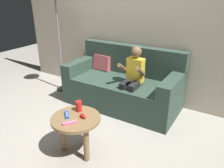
# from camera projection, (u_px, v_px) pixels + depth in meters

# --- Properties ---
(ground_plane) EXTENTS (9.05, 9.05, 0.00)m
(ground_plane) POSITION_uv_depth(u_px,v_px,m) (75.00, 142.00, 2.68)
(ground_plane) COLOR #9E998E
(wall_back) EXTENTS (4.52, 0.05, 2.50)m
(wall_back) POSITION_uv_depth(u_px,v_px,m) (135.00, 21.00, 3.40)
(wall_back) COLOR #B2A38E
(wall_back) RESTS_ON ground
(couch) EXTENTS (1.72, 0.80, 0.90)m
(couch) POSITION_uv_depth(u_px,v_px,m) (123.00, 86.00, 3.45)
(couch) COLOR #2D4238
(couch) RESTS_ON ground
(person_seated_on_couch) EXTENTS (0.32, 0.40, 0.99)m
(person_seated_on_couch) POSITION_uv_depth(u_px,v_px,m) (132.00, 77.00, 3.09)
(person_seated_on_couch) COLOR black
(person_seated_on_couch) RESTS_ON ground
(coffee_table) EXTENTS (0.52, 0.52, 0.46)m
(coffee_table) POSITION_uv_depth(u_px,v_px,m) (77.00, 124.00, 2.37)
(coffee_table) COLOR brown
(coffee_table) RESTS_ON ground
(game_remote_blue_near_edge) EXTENTS (0.13, 0.12, 0.03)m
(game_remote_blue_near_edge) POSITION_uv_depth(u_px,v_px,m) (67.00, 115.00, 2.36)
(game_remote_blue_near_edge) COLOR blue
(game_remote_blue_near_edge) RESTS_ON coffee_table
(nunchuk_red) EXTENTS (0.10, 0.07, 0.05)m
(nunchuk_red) POSITION_uv_depth(u_px,v_px,m) (83.00, 116.00, 2.32)
(nunchuk_red) COLOR red
(nunchuk_red) RESTS_ON coffee_table
(game_remote_pink_far_corner) EXTENTS (0.12, 0.13, 0.03)m
(game_remote_pink_far_corner) POSITION_uv_depth(u_px,v_px,m) (70.00, 123.00, 2.21)
(game_remote_pink_far_corner) COLOR pink
(game_remote_pink_far_corner) RESTS_ON coffee_table
(soda_can) EXTENTS (0.07, 0.07, 0.12)m
(soda_can) POSITION_uv_depth(u_px,v_px,m) (79.00, 106.00, 2.43)
(soda_can) COLOR red
(soda_can) RESTS_ON coffee_table
(floor_lamp) EXTENTS (0.32, 0.32, 1.76)m
(floor_lamp) POSITION_uv_depth(u_px,v_px,m) (55.00, 1.00, 3.49)
(floor_lamp) COLOR black
(floor_lamp) RESTS_ON ground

